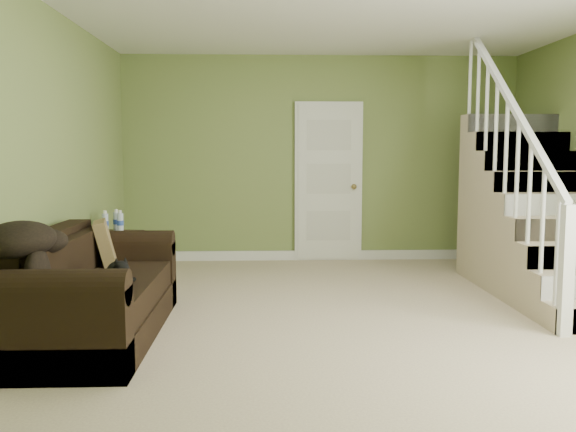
{
  "coord_description": "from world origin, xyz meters",
  "views": [
    {
      "loc": [
        -0.71,
        -5.03,
        1.39
      ],
      "look_at": [
        -0.5,
        0.38,
        0.82
      ],
      "focal_mm": 38.0,
      "sensor_mm": 36.0,
      "label": 1
    }
  ],
  "objects": [
    {
      "name": "floor",
      "position": [
        0.0,
        0.0,
        0.0
      ],
      "size": [
        5.0,
        5.5,
        0.01
      ],
      "primitive_type": "cube",
      "color": "tan",
      "rests_on": "ground"
    },
    {
      "name": "sofa",
      "position": [
        -2.01,
        -0.5,
        0.31
      ],
      "size": [
        0.88,
        2.04,
        0.81
      ],
      "color": "black",
      "rests_on": "floor"
    },
    {
      "name": "wall_front",
      "position": [
        0.0,
        -2.75,
        1.3
      ],
      "size": [
        5.0,
        0.04,
        2.6
      ],
      "primitive_type": "cube",
      "color": "olive",
      "rests_on": "floor"
    },
    {
      "name": "wall_back",
      "position": [
        0.0,
        2.75,
        1.3
      ],
      "size": [
        5.0,
        0.04,
        2.6
      ],
      "primitive_type": "cube",
      "color": "olive",
      "rests_on": "floor"
    },
    {
      "name": "throw_blanket",
      "position": [
        -2.27,
        -1.14,
        0.83
      ],
      "size": [
        0.59,
        0.68,
        0.24
      ],
      "primitive_type": "ellipsoid",
      "rotation": [
        0.0,
        0.0,
        0.32
      ],
      "color": "black",
      "rests_on": "sofa"
    },
    {
      "name": "staircase",
      "position": [
        1.99,
        0.97,
        0.64
      ],
      "size": [
        1.0,
        2.51,
        2.82
      ],
      "color": "tan",
      "rests_on": "floor"
    },
    {
      "name": "cat",
      "position": [
        -1.77,
        -0.66,
        0.52
      ],
      "size": [
        0.29,
        0.45,
        0.22
      ],
      "rotation": [
        0.0,
        0.0,
        0.36
      ],
      "color": "black",
      "rests_on": "sofa"
    },
    {
      "name": "ceiling",
      "position": [
        0.0,
        0.0,
        2.6
      ],
      "size": [
        5.0,
        5.5,
        0.01
      ],
      "primitive_type": "cube",
      "color": "white",
      "rests_on": "wall_back"
    },
    {
      "name": "wall_left",
      "position": [
        -2.5,
        0.0,
        1.3
      ],
      "size": [
        0.04,
        5.5,
        2.6
      ],
      "primitive_type": "cube",
      "color": "olive",
      "rests_on": "floor"
    },
    {
      "name": "side_table",
      "position": [
        -2.25,
        1.21,
        0.29
      ],
      "size": [
        0.53,
        0.53,
        0.8
      ],
      "rotation": [
        0.0,
        0.0,
        -0.12
      ],
      "color": "black",
      "rests_on": "floor"
    },
    {
      "name": "throw_pillow",
      "position": [
        -2.07,
        0.14,
        0.61
      ],
      "size": [
        0.28,
        0.43,
        0.41
      ],
      "primitive_type": "cube",
      "rotation": [
        0.0,
        -0.24,
        0.23
      ],
      "color": "brown",
      "rests_on": "sofa"
    },
    {
      "name": "baseboard_back",
      "position": [
        0.0,
        2.72,
        0.06
      ],
      "size": [
        5.0,
        0.04,
        0.12
      ],
      "primitive_type": "cube",
      "color": "white",
      "rests_on": "floor"
    },
    {
      "name": "door",
      "position": [
        0.1,
        2.71,
        1.01
      ],
      "size": [
        0.86,
        0.12,
        2.02
      ],
      "color": "white",
      "rests_on": "floor"
    },
    {
      "name": "banana",
      "position": [
        -1.8,
        -0.68,
        0.46
      ],
      "size": [
        0.11,
        0.21,
        0.06
      ],
      "primitive_type": "ellipsoid",
      "rotation": [
        0.0,
        0.0,
        0.3
      ],
      "color": "yellow",
      "rests_on": "sofa"
    },
    {
      "name": "baseboard_left",
      "position": [
        -2.47,
        0.0,
        0.06
      ],
      "size": [
        0.04,
        5.5,
        0.12
      ],
      "primitive_type": "cube",
      "color": "white",
      "rests_on": "floor"
    }
  ]
}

